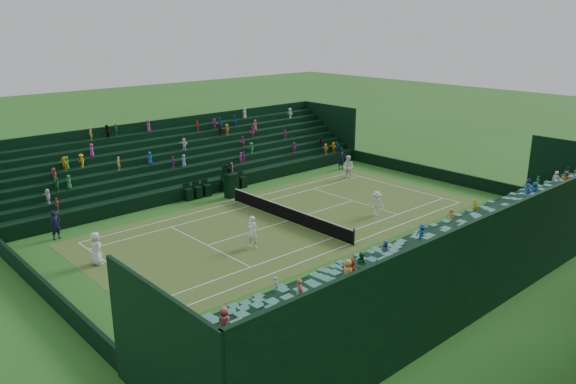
% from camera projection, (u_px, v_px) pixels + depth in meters
% --- Properties ---
extents(ground, '(160.00, 160.00, 0.00)m').
position_uv_depth(ground, '(288.00, 221.00, 37.16)').
color(ground, '#28641F').
rests_on(ground, ground).
extents(court_surface, '(12.97, 26.77, 0.01)m').
position_uv_depth(court_surface, '(288.00, 221.00, 37.16)').
color(court_surface, '#307426').
rests_on(court_surface, ground).
extents(perimeter_wall_north, '(17.17, 0.20, 1.00)m').
position_uv_depth(perimeter_wall_north, '(428.00, 172.00, 47.17)').
color(perimeter_wall_north, black).
rests_on(perimeter_wall_north, ground).
extents(perimeter_wall_south, '(17.17, 0.20, 1.00)m').
position_uv_depth(perimeter_wall_south, '(42.00, 287.00, 26.86)').
color(perimeter_wall_south, black).
rests_on(perimeter_wall_south, ground).
extents(perimeter_wall_east, '(0.20, 31.77, 1.00)m').
position_uv_depth(perimeter_wall_east, '(391.00, 251.00, 30.99)').
color(perimeter_wall_east, black).
rests_on(perimeter_wall_east, ground).
extents(perimeter_wall_west, '(0.20, 31.77, 1.00)m').
position_uv_depth(perimeter_wall_west, '(214.00, 187.00, 43.05)').
color(perimeter_wall_west, black).
rests_on(perimeter_wall_west, ground).
extents(north_grandstand, '(6.60, 32.00, 4.90)m').
position_uv_depth(north_grandstand, '(459.00, 257.00, 27.71)').
color(north_grandstand, black).
rests_on(north_grandstand, ground).
extents(south_grandstand, '(6.60, 32.00, 4.90)m').
position_uv_depth(south_grandstand, '(184.00, 163.00, 45.71)').
color(south_grandstand, black).
rests_on(south_grandstand, ground).
extents(tennis_net, '(11.67, 0.10, 1.06)m').
position_uv_depth(tennis_net, '(288.00, 213.00, 37.01)').
color(tennis_net, black).
rests_on(tennis_net, ground).
extents(umpire_chair, '(0.88, 0.88, 2.77)m').
position_uv_depth(umpire_chair, '(230.00, 182.00, 41.71)').
color(umpire_chair, black).
rests_on(umpire_chair, ground).
extents(courtside_chairs, '(0.59, 5.55, 1.27)m').
position_uv_depth(courtside_chairs, '(216.00, 187.00, 42.89)').
color(courtside_chairs, black).
rests_on(courtside_chairs, ground).
extents(player_near_west, '(0.94, 0.64, 1.86)m').
position_uv_depth(player_near_west, '(96.00, 248.00, 30.29)').
color(player_near_west, silver).
rests_on(player_near_west, ground).
extents(player_near_east, '(0.85, 0.73, 1.96)m').
position_uv_depth(player_near_east, '(252.00, 232.00, 32.54)').
color(player_near_east, white).
rests_on(player_near_east, ground).
extents(player_far_west, '(1.07, 0.89, 1.99)m').
position_uv_depth(player_far_west, '(348.00, 167.00, 46.70)').
color(player_far_west, white).
rests_on(player_far_west, ground).
extents(player_far_east, '(1.27, 1.02, 1.72)m').
position_uv_depth(player_far_east, '(376.00, 204.00, 37.92)').
color(player_far_east, white).
rests_on(player_far_east, ground).
extents(line_judge_north, '(0.49, 0.73, 1.96)m').
position_uv_depth(line_judge_north, '(341.00, 159.00, 49.71)').
color(line_judge_north, black).
rests_on(line_judge_north, ground).
extents(line_judge_south, '(0.55, 0.73, 1.82)m').
position_uv_depth(line_judge_south, '(56.00, 225.00, 33.81)').
color(line_judge_south, black).
rests_on(line_judge_south, ground).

